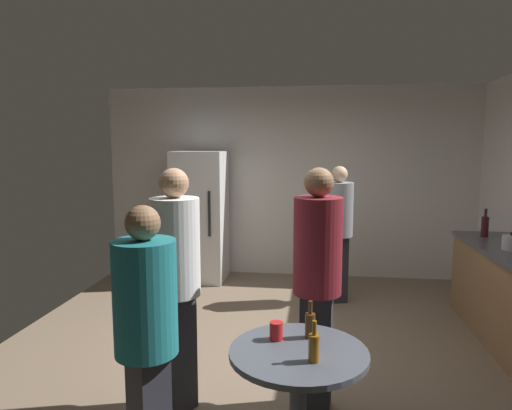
{
  "coord_description": "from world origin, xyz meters",
  "views": [
    {
      "loc": [
        0.37,
        -3.96,
        1.91
      ],
      "look_at": [
        -0.21,
        0.56,
        1.29
      ],
      "focal_mm": 32.18,
      "sensor_mm": 36.0,
      "label": 1
    }
  ],
  "objects": [
    {
      "name": "beer_bottle_amber",
      "position": [
        0.38,
        -1.59,
        0.82
      ],
      "size": [
        0.06,
        0.06,
        0.23
      ],
      "color": "#8C5919",
      "rests_on": "foreground_table"
    },
    {
      "name": "person_in_gray_shirt",
      "position": [
        0.65,
        1.5,
        0.96
      ],
      "size": [
        0.42,
        0.42,
        1.64
      ],
      "rotation": [
        0.0,
        0.0,
        -1.28
      ],
      "color": "#2D2D38",
      "rests_on": "ground_plane"
    },
    {
      "name": "ground_plane",
      "position": [
        0.0,
        0.0,
        -0.05
      ],
      "size": [
        5.2,
        5.2,
        0.1
      ],
      "primitive_type": "cube",
      "color": "#7A6651"
    },
    {
      "name": "person_in_white_shirt",
      "position": [
        -0.58,
        -0.96,
        1.02
      ],
      "size": [
        0.46,
        0.46,
        1.74
      ],
      "rotation": [
        0.0,
        0.0,
        -0.52
      ],
      "color": "#2D2D38",
      "rests_on": "ground_plane"
    },
    {
      "name": "plastic_cup_red",
      "position": [
        0.15,
        -1.34,
        0.79
      ],
      "size": [
        0.08,
        0.08,
        0.11
      ],
      "primitive_type": "cylinder",
      "color": "red",
      "rests_on": "foreground_table"
    },
    {
      "name": "refrigerator",
      "position": [
        -1.21,
        2.2,
        0.9
      ],
      "size": [
        0.7,
        0.68,
        1.8
      ],
      "color": "white",
      "rests_on": "ground_plane"
    },
    {
      "name": "person_in_maroon_shirt",
      "position": [
        0.4,
        -0.81,
        1.02
      ],
      "size": [
        0.38,
        0.38,
        1.74
      ],
      "rotation": [
        0.0,
        0.0,
        -1.68
      ],
      "color": "#2D2D38",
      "rests_on": "ground_plane"
    },
    {
      "name": "beer_bottle_brown",
      "position": [
        0.36,
        -1.28,
        0.82
      ],
      "size": [
        0.06,
        0.06,
        0.23
      ],
      "color": "#593314",
      "rests_on": "foreground_table"
    },
    {
      "name": "wine_bottle_on_counter",
      "position": [
        2.2,
        1.21,
        1.02
      ],
      "size": [
        0.08,
        0.08,
        0.31
      ],
      "color": "#3F141E",
      "rests_on": "kitchen_counter"
    },
    {
      "name": "wall_back",
      "position": [
        0.0,
        2.63,
        1.35
      ],
      "size": [
        5.32,
        0.06,
        2.7
      ],
      "primitive_type": "cube",
      "color": "silver",
      "rests_on": "ground_plane"
    },
    {
      "name": "kettle",
      "position": [
        2.23,
        0.58,
        0.97
      ],
      "size": [
        0.24,
        0.17,
        0.18
      ],
      "color": "#B2B2B7",
      "rests_on": "kitchen_counter"
    },
    {
      "name": "person_in_teal_shirt",
      "position": [
        -0.52,
        -1.7,
        0.93
      ],
      "size": [
        0.48,
        0.48,
        1.59
      ],
      "rotation": [
        0.0,
        0.0,
        0.82
      ],
      "color": "#2D2D38",
      "rests_on": "ground_plane"
    },
    {
      "name": "foreground_table",
      "position": [
        0.29,
        -1.46,
        0.63
      ],
      "size": [
        0.8,
        0.8,
        0.73
      ],
      "color": "#4C515B",
      "rests_on": "ground_plane"
    }
  ]
}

